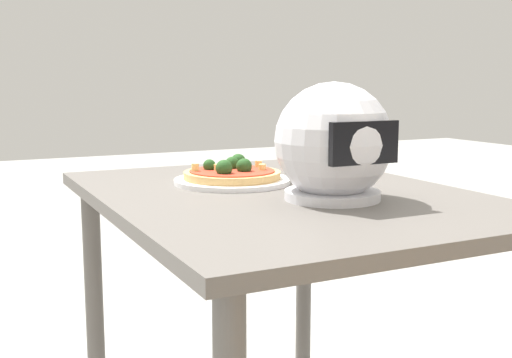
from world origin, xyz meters
TOP-DOWN VIEW (x-y plane):
  - dining_table at (0.00, 0.00)m, footprint 0.81×1.07m
  - pizza_plate at (0.05, -0.16)m, footprint 0.29×0.29m
  - pizza at (0.05, -0.16)m, footprint 0.24×0.24m
  - motorcycle_helmet at (-0.05, 0.14)m, footprint 0.25×0.25m

SIDE VIEW (x-z plane):
  - dining_table at x=0.00m, z-range 0.27..0.99m
  - pizza_plate at x=0.05m, z-range 0.72..0.74m
  - pizza at x=0.05m, z-range 0.72..0.78m
  - motorcycle_helmet at x=-0.05m, z-range 0.72..0.97m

